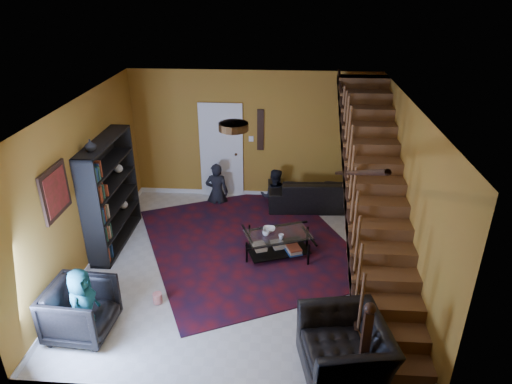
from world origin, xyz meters
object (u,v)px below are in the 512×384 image
at_px(sofa, 322,192).
at_px(coffee_table, 278,243).
at_px(armchair_left, 81,310).
at_px(armchair_right, 345,349).
at_px(bookshelf, 111,195).

relative_size(sofa, coffee_table, 1.79).
xyz_separation_m(armchair_left, armchair_right, (3.55, -0.46, -0.02)).
relative_size(bookshelf, sofa, 0.87).
bearing_deg(sofa, armchair_right, 86.13).
distance_m(sofa, armchair_right, 4.55).
relative_size(bookshelf, armchair_left, 2.35).
bearing_deg(armchair_right, coffee_table, -171.98).
height_order(bookshelf, armchair_left, bookshelf).
bearing_deg(armchair_left, armchair_right, -93.81).
height_order(sofa, armchair_left, armchair_left).
xyz_separation_m(sofa, armchair_right, (0.00, -4.55, 0.04)).
bearing_deg(coffee_table, sofa, 65.39).
distance_m(bookshelf, coffee_table, 3.11).
height_order(bookshelf, armchair_right, bookshelf).
bearing_deg(coffee_table, armchair_right, -71.06).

